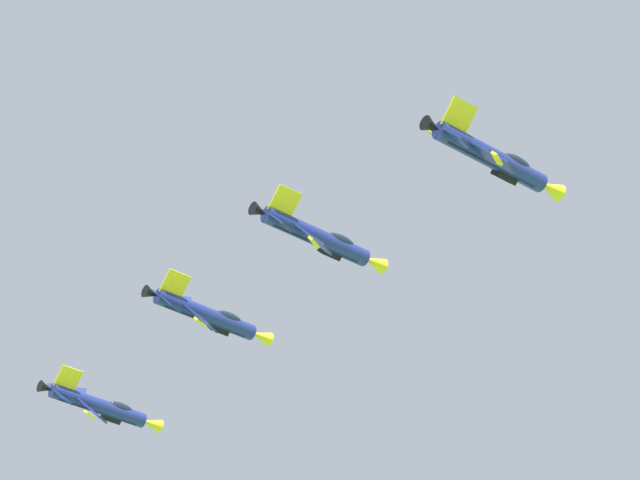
{
  "coord_description": "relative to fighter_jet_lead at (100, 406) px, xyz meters",
  "views": [
    {
      "loc": [
        -3.81,
        -4.73,
        1.59
      ],
      "look_at": [
        -4.97,
        109.53,
        78.15
      ],
      "focal_mm": 82.18,
      "sensor_mm": 36.0,
      "label": 1
    }
  ],
  "objects": [
    {
      "name": "fighter_jet_left_wing",
      "position": [
        13.35,
        -16.56,
        2.01
      ],
      "size": [
        13.24,
        11.53,
        7.33
      ],
      "rotation": [
        0.0,
        0.8,
        5.4
      ],
      "color": "navy"
    },
    {
      "name": "fighter_jet_lead",
      "position": [
        0.0,
        0.0,
        0.0
      ],
      "size": [
        13.24,
        11.49,
        7.14
      ],
      "rotation": [
        0.0,
        0.77,
        5.4
      ],
      "color": "navy"
    },
    {
      "name": "fighter_jet_right_wing",
      "position": [
        25.13,
        -32.63,
        0.95
      ],
      "size": [
        13.24,
        11.55,
        7.4
      ],
      "rotation": [
        0.0,
        0.81,
        5.4
      ],
      "color": "navy"
    },
    {
      "name": "fighter_jet_left_outer",
      "position": [
        40.15,
        -48.6,
        -1.78
      ],
      "size": [
        13.24,
        11.51,
        7.22
      ],
      "rotation": [
        0.0,
        0.78,
        5.4
      ],
      "color": "navy"
    }
  ]
}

